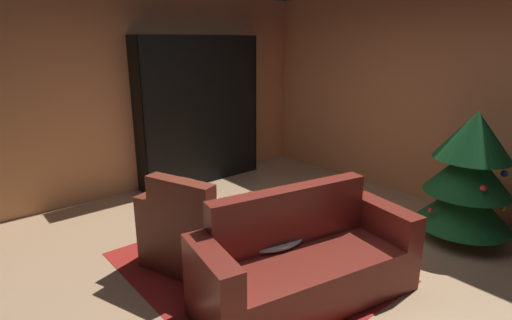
% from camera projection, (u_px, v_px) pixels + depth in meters
% --- Properties ---
extents(ground_plane, '(6.65, 6.65, 0.00)m').
position_uv_depth(ground_plane, '(281.00, 261.00, 4.01)').
color(ground_plane, tan).
extents(wall_back, '(5.67, 0.06, 2.72)m').
position_uv_depth(wall_back, '(433.00, 99.00, 5.27)').
color(wall_back, '#CF844F').
rests_on(wall_back, ground).
extents(wall_left, '(0.06, 5.38, 2.72)m').
position_uv_depth(wall_left, '(144.00, 94.00, 5.68)').
color(wall_left, '#CF844F').
rests_on(wall_left, ground).
extents(area_rug, '(2.34, 2.02, 0.01)m').
position_uv_depth(area_rug, '(252.00, 267.00, 3.91)').
color(area_rug, '#A1221C').
rests_on(area_rug, ground).
extents(bookshelf_unit, '(0.35, 1.92, 2.15)m').
position_uv_depth(bookshelf_unit, '(205.00, 109.00, 6.09)').
color(bookshelf_unit, black).
rests_on(bookshelf_unit, ground).
extents(armchair_red, '(1.18, 0.97, 0.94)m').
position_uv_depth(armchair_red, '(199.00, 234.00, 3.84)').
color(armchair_red, maroon).
rests_on(armchair_red, ground).
extents(couch_red, '(1.05, 1.97, 0.91)m').
position_uv_depth(couch_red, '(304.00, 264.00, 3.37)').
color(couch_red, maroon).
rests_on(couch_red, ground).
extents(coffee_table, '(0.79, 0.79, 0.45)m').
position_uv_depth(coffee_table, '(261.00, 233.00, 3.68)').
color(coffee_table, black).
rests_on(coffee_table, ground).
extents(book_stack_on_table, '(0.21, 0.17, 0.09)m').
position_uv_depth(book_stack_on_table, '(263.00, 226.00, 3.64)').
color(book_stack_on_table, gray).
rests_on(book_stack_on_table, coffee_table).
extents(bottle_on_table, '(0.07, 0.07, 0.24)m').
position_uv_depth(bottle_on_table, '(270.00, 211.00, 3.84)').
color(bottle_on_table, navy).
rests_on(bottle_on_table, coffee_table).
extents(decorated_tree, '(0.97, 0.97, 1.41)m').
position_uv_depth(decorated_tree, '(469.00, 175.00, 4.27)').
color(decorated_tree, brown).
rests_on(decorated_tree, ground).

